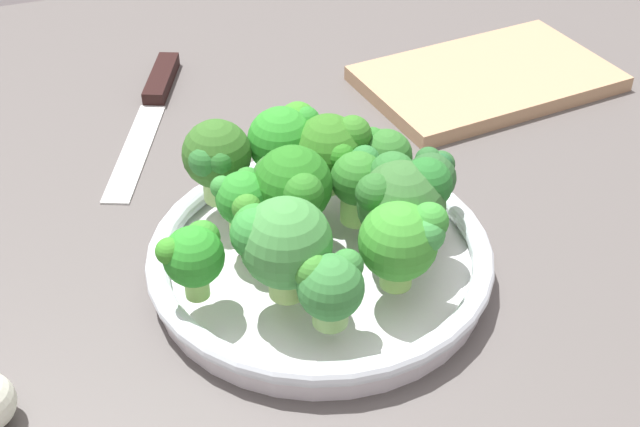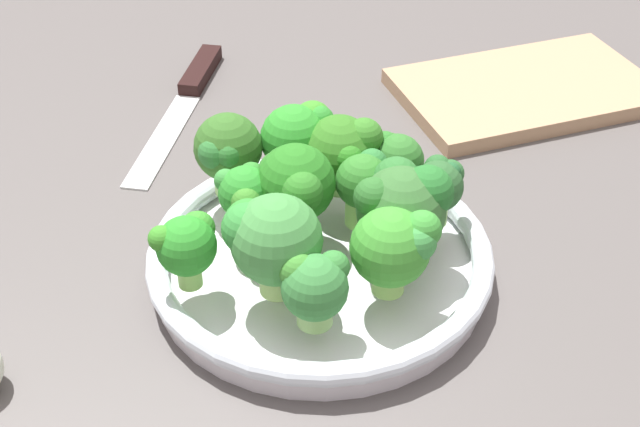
{
  "view_description": "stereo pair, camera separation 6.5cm",
  "coord_description": "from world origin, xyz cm",
  "px_view_note": "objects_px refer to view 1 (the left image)",
  "views": [
    {
      "loc": [
        -16.62,
        -46.27,
        45.8
      ],
      "look_at": [
        1.37,
        2.34,
        6.17
      ],
      "focal_mm": 48.41,
      "sensor_mm": 36.0,
      "label": 1
    },
    {
      "loc": [
        -10.38,
        -48.14,
        45.8
      ],
      "look_at": [
        1.37,
        2.34,
        6.17
      ],
      "focal_mm": 48.41,
      "sensor_mm": 36.0,
      "label": 2
    }
  ],
  "objects_px": {
    "broccoli_floret_5": "(331,151)",
    "broccoli_floret_7": "(216,157)",
    "broccoli_floret_8": "(279,242)",
    "cutting_board": "(487,78)",
    "broccoli_floret_9": "(403,240)",
    "broccoli_floret_10": "(360,180)",
    "broccoli_floret_2": "(243,201)",
    "knife": "(153,103)",
    "bowl": "(320,259)",
    "broccoli_floret_11": "(329,284)",
    "broccoli_floret_1": "(432,176)",
    "broccoli_floret_3": "(384,156)",
    "broccoli_floret_6": "(194,255)",
    "broccoli_floret_4": "(402,199)",
    "broccoli_floret_0": "(295,185)",
    "broccoli_floret_12": "(285,138)"
  },
  "relations": [
    {
      "from": "broccoli_floret_5",
      "to": "broccoli_floret_7",
      "type": "bearing_deg",
      "value": 168.22
    },
    {
      "from": "broccoli_floret_5",
      "to": "broccoli_floret_8",
      "type": "distance_m",
      "value": 0.13
    },
    {
      "from": "broccoli_floret_7",
      "to": "cutting_board",
      "type": "distance_m",
      "value": 0.37
    },
    {
      "from": "broccoli_floret_9",
      "to": "broccoli_floret_10",
      "type": "relative_size",
      "value": 1.13
    },
    {
      "from": "broccoli_floret_2",
      "to": "knife",
      "type": "distance_m",
      "value": 0.29
    },
    {
      "from": "bowl",
      "to": "broccoli_floret_11",
      "type": "height_order",
      "value": "broccoli_floret_11"
    },
    {
      "from": "broccoli_floret_1",
      "to": "broccoli_floret_2",
      "type": "bearing_deg",
      "value": 173.5
    },
    {
      "from": "broccoli_floret_8",
      "to": "broccoli_floret_9",
      "type": "height_order",
      "value": "broccoli_floret_8"
    },
    {
      "from": "broccoli_floret_3",
      "to": "cutting_board",
      "type": "height_order",
      "value": "broccoli_floret_3"
    },
    {
      "from": "broccoli_floret_2",
      "to": "broccoli_floret_11",
      "type": "distance_m",
      "value": 0.11
    },
    {
      "from": "broccoli_floret_2",
      "to": "broccoli_floret_6",
      "type": "relative_size",
      "value": 1.03
    },
    {
      "from": "broccoli_floret_2",
      "to": "knife",
      "type": "bearing_deg",
      "value": 93.89
    },
    {
      "from": "broccoli_floret_2",
      "to": "broccoli_floret_5",
      "type": "height_order",
      "value": "broccoli_floret_5"
    },
    {
      "from": "broccoli_floret_1",
      "to": "broccoli_floret_2",
      "type": "distance_m",
      "value": 0.15
    },
    {
      "from": "broccoli_floret_3",
      "to": "broccoli_floret_6",
      "type": "relative_size",
      "value": 0.95
    },
    {
      "from": "broccoli_floret_11",
      "to": "broccoli_floret_2",
      "type": "bearing_deg",
      "value": 105.69
    },
    {
      "from": "broccoli_floret_1",
      "to": "cutting_board",
      "type": "bearing_deg",
      "value": 50.8
    },
    {
      "from": "broccoli_floret_2",
      "to": "broccoli_floret_3",
      "type": "relative_size",
      "value": 1.08
    },
    {
      "from": "broccoli_floret_1",
      "to": "broccoli_floret_10",
      "type": "distance_m",
      "value": 0.06
    },
    {
      "from": "broccoli_floret_10",
      "to": "broccoli_floret_6",
      "type": "bearing_deg",
      "value": -163.46
    },
    {
      "from": "bowl",
      "to": "broccoli_floret_9",
      "type": "distance_m",
      "value": 0.09
    },
    {
      "from": "broccoli_floret_2",
      "to": "broccoli_floret_3",
      "type": "xyz_separation_m",
      "value": [
        0.13,
        0.03,
        -0.0
      ]
    },
    {
      "from": "broccoli_floret_4",
      "to": "broccoli_floret_10",
      "type": "bearing_deg",
      "value": 112.16
    },
    {
      "from": "broccoli_floret_5",
      "to": "broccoli_floret_9",
      "type": "bearing_deg",
      "value": -87.42
    },
    {
      "from": "broccoli_floret_3",
      "to": "broccoli_floret_7",
      "type": "xyz_separation_m",
      "value": [
        -0.13,
        0.03,
        0.01
      ]
    },
    {
      "from": "broccoli_floret_2",
      "to": "cutting_board",
      "type": "relative_size",
      "value": 0.23
    },
    {
      "from": "broccoli_floret_0",
      "to": "broccoli_floret_1",
      "type": "relative_size",
      "value": 1.36
    },
    {
      "from": "broccoli_floret_3",
      "to": "broccoli_floret_12",
      "type": "height_order",
      "value": "broccoli_floret_12"
    },
    {
      "from": "broccoli_floret_2",
      "to": "broccoli_floret_5",
      "type": "relative_size",
      "value": 0.87
    },
    {
      "from": "broccoli_floret_8",
      "to": "broccoli_floret_11",
      "type": "xyz_separation_m",
      "value": [
        0.02,
        -0.04,
        -0.01
      ]
    },
    {
      "from": "broccoli_floret_7",
      "to": "cutting_board",
      "type": "relative_size",
      "value": 0.27
    },
    {
      "from": "broccoli_floret_7",
      "to": "broccoli_floret_11",
      "type": "xyz_separation_m",
      "value": [
        0.04,
        -0.16,
        -0.01
      ]
    },
    {
      "from": "broccoli_floret_2",
      "to": "broccoli_floret_12",
      "type": "height_order",
      "value": "broccoli_floret_12"
    },
    {
      "from": "cutting_board",
      "to": "broccoli_floret_8",
      "type": "bearing_deg",
      "value": -140.09
    },
    {
      "from": "broccoli_floret_1",
      "to": "broccoli_floret_5",
      "type": "relative_size",
      "value": 0.8
    },
    {
      "from": "broccoli_floret_11",
      "to": "knife",
      "type": "height_order",
      "value": "broccoli_floret_11"
    },
    {
      "from": "broccoli_floret_0",
      "to": "broccoli_floret_9",
      "type": "bearing_deg",
      "value": -58.99
    },
    {
      "from": "broccoli_floret_3",
      "to": "broccoli_floret_9",
      "type": "distance_m",
      "value": 0.12
    },
    {
      "from": "broccoli_floret_4",
      "to": "cutting_board",
      "type": "distance_m",
      "value": 0.34
    },
    {
      "from": "broccoli_floret_0",
      "to": "cutting_board",
      "type": "xyz_separation_m",
      "value": [
        0.29,
        0.21,
        -0.07
      ]
    },
    {
      "from": "broccoli_floret_5",
      "to": "broccoli_floret_6",
      "type": "xyz_separation_m",
      "value": [
        -0.14,
        -0.09,
        -0.0
      ]
    },
    {
      "from": "broccoli_floret_8",
      "to": "broccoli_floret_12",
      "type": "relative_size",
      "value": 1.11
    },
    {
      "from": "broccoli_floret_6",
      "to": "cutting_board",
      "type": "distance_m",
      "value": 0.46
    },
    {
      "from": "cutting_board",
      "to": "broccoli_floret_1",
      "type": "bearing_deg",
      "value": -129.2
    },
    {
      "from": "broccoli_floret_6",
      "to": "broccoli_floret_7",
      "type": "height_order",
      "value": "broccoli_floret_7"
    },
    {
      "from": "broccoli_floret_1",
      "to": "broccoli_floret_7",
      "type": "xyz_separation_m",
      "value": [
        -0.16,
        0.07,
        0.01
      ]
    },
    {
      "from": "broccoli_floret_0",
      "to": "broccoli_floret_3",
      "type": "xyz_separation_m",
      "value": [
        0.09,
        0.03,
        -0.01
      ]
    },
    {
      "from": "broccoli_floret_11",
      "to": "bowl",
      "type": "bearing_deg",
      "value": 73.93
    },
    {
      "from": "broccoli_floret_6",
      "to": "broccoli_floret_3",
      "type": "bearing_deg",
      "value": 22.72
    },
    {
      "from": "broccoli_floret_0",
      "to": "broccoli_floret_3",
      "type": "bearing_deg",
      "value": 19.11
    }
  ]
}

